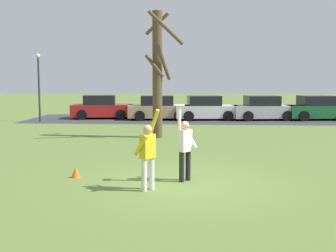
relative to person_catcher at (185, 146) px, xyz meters
name	(u,v)px	position (x,y,z in m)	size (l,w,h in m)	color
ground_plane	(182,183)	(-0.06, -0.20, -0.98)	(120.00, 120.00, 0.00)	olive
person_catcher	(185,146)	(0.00, 0.00, 0.00)	(0.55, 0.57, 2.08)	black
person_defender	(148,152)	(-0.90, -1.04, 0.00)	(0.64, 0.66, 2.05)	silver
frisbee_disc	(179,105)	(-0.15, -0.17, 1.11)	(0.28, 0.28, 0.02)	white
parked_car_red	(102,108)	(-6.14, 17.64, -0.25)	(4.30, 2.45, 1.59)	red
parked_car_tan	(158,109)	(-2.23, 17.16, -0.25)	(4.30, 2.45, 1.59)	tan
parked_car_white	(206,109)	(0.90, 17.17, -0.25)	(4.30, 2.45, 1.59)	white
parked_car_silver	(263,109)	(4.68, 17.34, -0.25)	(4.30, 2.45, 1.59)	#BCBCC1
parked_car_green	(317,109)	(8.24, 17.63, -0.25)	(4.30, 2.45, 1.59)	#1E6633
parking_strip	(209,119)	(1.10, 17.33, -0.98)	(23.93, 6.40, 0.01)	#38383D
bare_tree_tall	(158,71)	(-1.49, 8.52, 2.10)	(1.87, 1.90, 5.82)	brown
lamppost_by_lot	(39,81)	(-9.59, 15.33, 1.60)	(0.28, 0.28, 4.26)	#2D2D33
field_cone_orange	(76,172)	(-3.09, 0.22, -0.82)	(0.26, 0.26, 0.32)	orange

